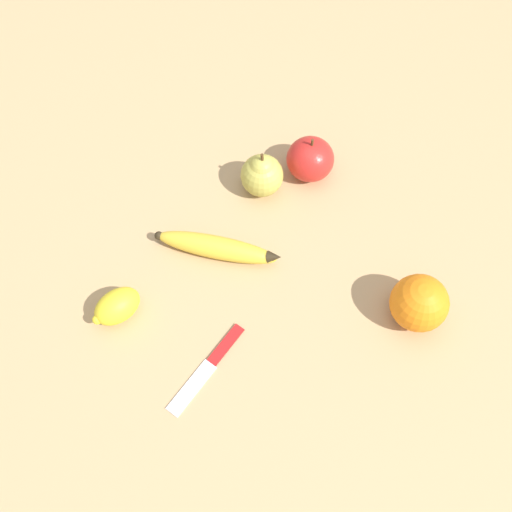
# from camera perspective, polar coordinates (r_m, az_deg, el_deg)

# --- Properties ---
(ground_plane) EXTENTS (3.00, 3.00, 0.00)m
(ground_plane) POSITION_cam_1_polar(r_m,az_deg,el_deg) (0.95, 1.43, -2.85)
(ground_plane) COLOR tan
(banana) EXTENTS (0.16, 0.17, 0.04)m
(banana) POSITION_cam_1_polar(r_m,az_deg,el_deg) (0.96, -3.65, 0.81)
(banana) COLOR gold
(banana) RESTS_ON ground_plane
(orange) EXTENTS (0.09, 0.09, 0.09)m
(orange) POSITION_cam_1_polar(r_m,az_deg,el_deg) (0.92, 15.27, -4.34)
(orange) COLOR orange
(orange) RESTS_ON ground_plane
(pear) EXTENTS (0.07, 0.07, 0.09)m
(pear) POSITION_cam_1_polar(r_m,az_deg,el_deg) (1.01, 0.57, 7.81)
(pear) COLOR #B7AD47
(pear) RESTS_ON ground_plane
(apple) EXTENTS (0.08, 0.08, 0.09)m
(apple) POSITION_cam_1_polar(r_m,az_deg,el_deg) (1.04, 5.19, 9.18)
(apple) COLOR red
(apple) RESTS_ON ground_plane
(lemon) EXTENTS (0.08, 0.05, 0.05)m
(lemon) POSITION_cam_1_polar(r_m,az_deg,el_deg) (0.93, -13.10, -4.69)
(lemon) COLOR yellow
(lemon) RESTS_ON ground_plane
(paring_knife) EXTENTS (0.16, 0.07, 0.01)m
(paring_knife) POSITION_cam_1_polar(r_m,az_deg,el_deg) (0.90, -4.45, -10.30)
(paring_knife) COLOR silver
(paring_knife) RESTS_ON ground_plane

